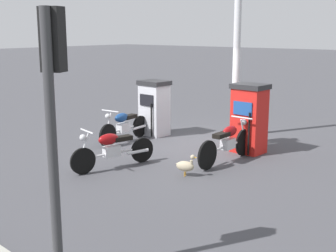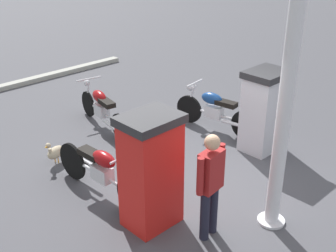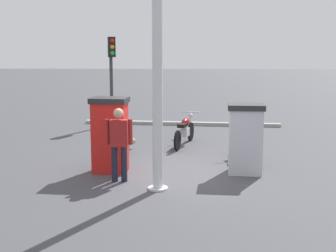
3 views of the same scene
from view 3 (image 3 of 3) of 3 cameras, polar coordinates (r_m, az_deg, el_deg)
The scene contains 11 objects.
ground_plane at distance 10.62m, azimuth 1.18°, elevation -5.50°, with size 120.00×120.00×0.00m, color #424247.
fuel_pump_near at distance 10.32m, azimuth 9.63°, elevation -1.54°, with size 0.73×0.85×1.57m.
fuel_pump_far at distance 10.37m, azimuth -7.24°, elevation -1.06°, with size 0.72×0.86×1.70m.
motorcycle_near_pump at distance 11.53m, azimuth 9.32°, elevation -2.06°, with size 1.96×0.56×0.94m.
motorcycle_far_pump at distance 11.45m, azimuth -6.47°, elevation -1.97°, with size 2.14×0.56×0.96m.
motorcycle_extra at distance 13.27m, azimuth 2.10°, elevation -0.47°, with size 2.00×0.79×0.92m.
attendant_person at distance 9.56m, azimuth -6.14°, elevation -1.79°, with size 0.22×0.57×1.56m.
wandering_duck at distance 12.88m, azimuth -4.94°, elevation -1.85°, with size 0.28×0.47×0.48m.
roadside_traffic_light at distance 16.81m, azimuth -7.06°, elevation 7.59°, with size 0.40×0.30×3.22m.
canopy_support_pole at distance 8.81m, azimuth -1.32°, elevation 4.08°, with size 0.40×0.40×3.98m.
road_edge_kerb at distance 16.96m, azimuth 1.66°, elevation 0.32°, with size 0.82×7.23×0.12m.
Camera 3 is at (-10.26, -0.21, 2.72)m, focal length 48.87 mm.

